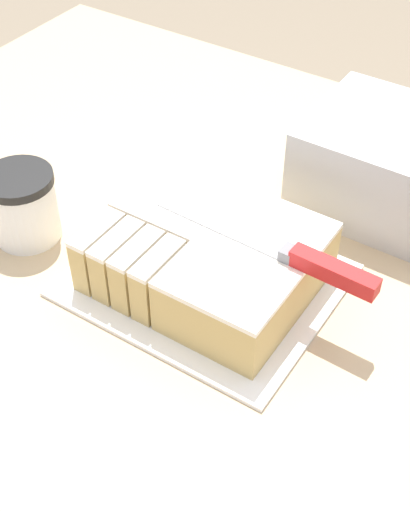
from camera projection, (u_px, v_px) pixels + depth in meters
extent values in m
cube|color=tan|center=(210.00, 454.00, 1.29)|extent=(1.40, 1.10, 0.94)
cube|color=white|center=(205.00, 280.00, 0.95)|extent=(0.33, 0.28, 0.01)
cube|color=tan|center=(223.00, 239.00, 0.95)|extent=(0.27, 0.13, 0.07)
cube|color=white|center=(224.00, 215.00, 0.92)|extent=(0.27, 0.13, 0.01)
cube|color=tan|center=(220.00, 310.00, 0.85)|extent=(0.14, 0.09, 0.07)
cube|color=white|center=(221.00, 286.00, 0.82)|extent=(0.14, 0.09, 0.01)
cube|color=tan|center=(99.00, 254.00, 0.92)|extent=(0.03, 0.08, 0.07)
cube|color=white|center=(96.00, 230.00, 0.90)|extent=(0.03, 0.08, 0.01)
cube|color=tan|center=(119.00, 263.00, 0.91)|extent=(0.03, 0.08, 0.07)
cube|color=white|center=(116.00, 239.00, 0.88)|extent=(0.03, 0.08, 0.01)
cube|color=tan|center=(138.00, 272.00, 0.90)|extent=(0.03, 0.08, 0.07)
cube|color=white|center=(136.00, 248.00, 0.87)|extent=(0.03, 0.08, 0.01)
cube|color=tan|center=(159.00, 282.00, 0.89)|extent=(0.03, 0.08, 0.07)
cube|color=white|center=(157.00, 258.00, 0.86)|extent=(0.03, 0.08, 0.01)
cube|color=silver|center=(224.00, 228.00, 0.89)|extent=(0.20, 0.03, 0.00)
cube|color=slate|center=(288.00, 253.00, 0.85)|extent=(0.02, 0.02, 0.02)
cube|color=red|center=(334.00, 272.00, 0.82)|extent=(0.11, 0.03, 0.02)
cylinder|color=white|center=(24.00, 209.00, 0.99)|extent=(0.09, 0.09, 0.09)
cylinder|color=black|center=(17.00, 179.00, 0.95)|extent=(0.10, 0.10, 0.01)
cube|color=#B2B2B7|center=(385.00, 164.00, 1.03)|extent=(0.22, 0.21, 0.13)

